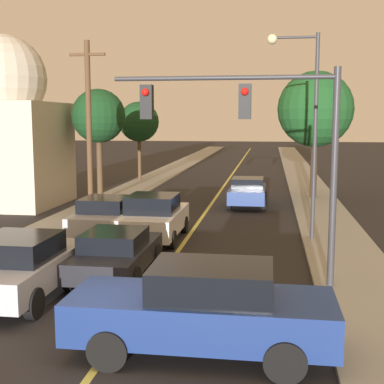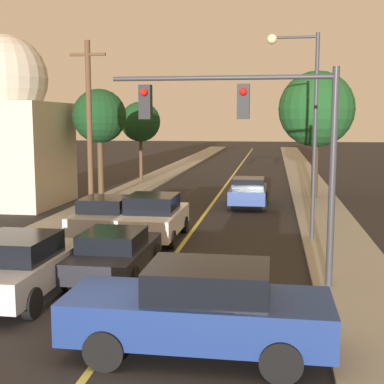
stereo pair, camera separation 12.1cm
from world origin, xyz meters
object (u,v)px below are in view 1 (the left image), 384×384
car_outer_lane_front (21,266)px  utility_pole_left (89,127)px  car_far_oncoming (248,192)px  car_near_lane_second (154,217)px  streetlamp_right (304,109)px  domed_building_left (5,128)px  car_outer_lane_second (106,216)px  traffic_signal_mast (257,129)px  car_near_lane_front (116,253)px  car_crossing_right (203,309)px  tree_left_near (98,117)px  tree_right_near (316,109)px  tree_left_far (139,122)px

car_outer_lane_front → utility_pole_left: size_ratio=0.57×
car_far_oncoming → car_near_lane_second: bearing=69.4°
streetlamp_right → domed_building_left: bearing=156.7°
domed_building_left → car_outer_lane_second: bearing=-42.1°
car_near_lane_second → streetlamp_right: bearing=6.2°
utility_pole_left → traffic_signal_mast: bearing=-49.1°
car_far_oncoming → domed_building_left: 12.90m
car_near_lane_front → traffic_signal_mast: bearing=-2.0°
traffic_signal_mast → domed_building_left: bearing=137.7°
car_near_lane_front → domed_building_left: 15.41m
car_far_oncoming → car_crossing_right: 17.77m
tree_left_near → tree_right_near: bearing=12.3°
car_outer_lane_second → tree_left_far: bearing=100.0°
traffic_signal_mast → car_outer_lane_second: bearing=137.5°
traffic_signal_mast → tree_right_near: bearing=80.4°
tree_left_far → traffic_signal_mast: bearing=-69.1°
car_crossing_right → utility_pole_left: size_ratio=0.65×
utility_pole_left → car_outer_lane_second: bearing=-62.4°
car_near_lane_front → car_near_lane_second: size_ratio=0.95×
tree_left_far → domed_building_left: bearing=-109.6°
utility_pole_left → tree_left_near: 5.22m
car_crossing_right → streetlamp_right: 11.04m
car_near_lane_front → tree_right_near: tree_right_near is taller
car_near_lane_front → tree_right_near: size_ratio=0.59×
streetlamp_right → tree_left_far: bearing=120.4°
car_outer_lane_second → tree_right_near: 14.53m
car_crossing_right → utility_pole_left: 15.08m
car_near_lane_front → streetlamp_right: 8.74m
car_crossing_right → utility_pole_left: utility_pole_left is taller
car_outer_lane_second → car_outer_lane_front: bearing=-90.0°
car_near_lane_front → car_outer_lane_front: size_ratio=0.93×
car_outer_lane_second → car_crossing_right: size_ratio=0.82×
car_near_lane_second → utility_pole_left: bearing=135.3°
traffic_signal_mast → streetlamp_right: (1.51, 5.67, 0.59)m
car_outer_lane_second → car_crossing_right: 10.86m
car_near_lane_second → car_far_oncoming: (3.12, 8.30, -0.09)m
car_outer_lane_second → domed_building_left: 10.48m
car_outer_lane_second → utility_pole_left: size_ratio=0.53×
car_near_lane_front → car_outer_lane_front: 2.70m
tree_left_near → domed_building_left: 4.78m
traffic_signal_mast → tree_left_far: (-9.01, 23.64, 0.05)m
car_outer_lane_front → car_crossing_right: size_ratio=0.88×
car_crossing_right → tree_right_near: size_ratio=0.72×
car_near_lane_second → tree_left_near: bearing=119.4°
car_near_lane_front → tree_left_far: (-5.12, 23.51, 3.53)m
traffic_signal_mast → domed_building_left: (-13.17, 11.98, -0.21)m
car_far_oncoming → domed_building_left: domed_building_left is taller
tree_left_near → car_crossing_right: bearing=-66.4°
car_outer_lane_front → car_outer_lane_second: size_ratio=1.08×
car_outer_lane_second → car_crossing_right: car_crossing_right is taller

